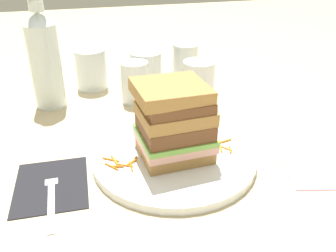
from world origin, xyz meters
TOP-DOWN VIEW (x-y plane):
  - ground_plane at (0.00, 0.00)m, footprint 3.00×3.00m
  - main_plate at (-0.00, -0.02)m, footprint 0.28×0.28m
  - sandwich at (-0.00, -0.02)m, footprint 0.12×0.11m
  - carrot_shred_0 at (-0.10, -0.03)m, footprint 0.02×0.01m
  - carrot_shred_1 at (-0.11, -0.03)m, footprint 0.02×0.03m
  - carrot_shred_2 at (-0.08, -0.03)m, footprint 0.00×0.03m
  - carrot_shred_3 at (-0.07, -0.02)m, footprint 0.02×0.02m
  - carrot_shred_4 at (-0.07, -0.02)m, footprint 0.02×0.01m
  - carrot_shred_5 at (-0.11, -0.01)m, footprint 0.03×0.02m
  - carrot_shred_6 at (-0.09, -0.03)m, footprint 0.02×0.02m
  - carrot_shred_7 at (-0.10, -0.01)m, footprint 0.01×0.03m
  - carrot_shred_8 at (0.10, -0.03)m, footprint 0.01×0.02m
  - carrot_shred_9 at (0.08, -0.02)m, footprint 0.01×0.02m
  - carrot_shred_10 at (0.09, 0.01)m, footprint 0.01×0.02m
  - carrot_shred_11 at (0.09, -0.01)m, footprint 0.01×0.02m
  - carrot_shred_12 at (0.09, -0.02)m, footprint 0.02×0.02m
  - carrot_shred_13 at (0.08, 0.01)m, footprint 0.02×0.01m
  - carrot_shred_14 at (0.07, -0.01)m, footprint 0.01×0.03m
  - carrot_shred_15 at (0.10, 0.00)m, footprint 0.02×0.01m
  - napkin_dark at (-0.20, -0.03)m, footprint 0.12×0.14m
  - fork at (-0.20, -0.05)m, footprint 0.02×0.17m
  - knife at (0.17, -0.01)m, footprint 0.03×0.20m
  - juice_glass at (0.12, 0.20)m, footprint 0.07×0.07m
  - water_bottle at (-0.21, 0.28)m, footprint 0.07×0.07m
  - empty_tumbler_0 at (0.14, 0.35)m, footprint 0.06×0.06m
  - empty_tumbler_1 at (-0.02, 0.25)m, footprint 0.06×0.06m
  - empty_tumbler_2 at (-0.11, 0.36)m, footprint 0.08×0.08m
  - empty_tumbler_3 at (0.03, 0.34)m, footprint 0.08×0.08m
  - napkin_pink at (0.21, -0.12)m, footprint 0.11×0.10m

SIDE VIEW (x-z plane):
  - ground_plane at x=0.00m, z-range 0.00..0.00m
  - napkin_pink at x=0.21m, z-range 0.00..0.00m
  - napkin_dark at x=-0.20m, z-range 0.00..0.00m
  - knife at x=0.17m, z-range 0.00..0.00m
  - fork at x=-0.20m, z-range 0.00..0.01m
  - main_plate at x=0.00m, z-range 0.00..0.01m
  - carrot_shred_14 at x=0.07m, z-range 0.01..0.02m
  - carrot_shred_2 at x=-0.08m, z-range 0.01..0.02m
  - carrot_shred_12 at x=0.09m, z-range 0.01..0.02m
  - carrot_shred_3 at x=-0.07m, z-range 0.01..0.02m
  - carrot_shred_1 at x=-0.11m, z-range 0.01..0.02m
  - carrot_shred_6 at x=-0.09m, z-range 0.01..0.02m
  - carrot_shred_8 at x=0.10m, z-range 0.01..0.02m
  - carrot_shred_5 at x=-0.11m, z-range 0.01..0.02m
  - carrot_shred_11 at x=0.09m, z-range 0.01..0.02m
  - carrot_shred_13 at x=0.08m, z-range 0.01..0.02m
  - carrot_shred_9 at x=0.08m, z-range 0.01..0.02m
  - carrot_shred_0 at x=-0.10m, z-range 0.01..0.02m
  - carrot_shred_10 at x=0.09m, z-range 0.01..0.02m
  - carrot_shred_7 at x=-0.10m, z-range 0.01..0.02m
  - carrot_shred_4 at x=-0.07m, z-range 0.01..0.02m
  - carrot_shred_15 at x=0.10m, z-range 0.01..0.02m
  - empty_tumbler_3 at x=0.03m, z-range 0.00..0.09m
  - juice_glass at x=0.12m, z-range -0.01..0.10m
  - empty_tumbler_1 at x=-0.02m, z-range 0.00..0.09m
  - empty_tumbler_2 at x=-0.11m, z-range 0.00..0.10m
  - empty_tumbler_0 at x=0.14m, z-range 0.00..0.10m
  - sandwich at x=0.00m, z-range 0.01..0.14m
  - water_bottle at x=-0.21m, z-range -0.01..0.23m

